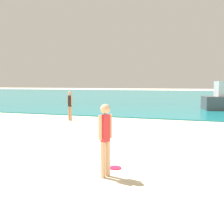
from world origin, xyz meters
TOP-DOWN VIEW (x-y plane):
  - water at (0.00, 43.09)m, footprint 160.00×60.00m
  - person_standing at (1.66, 3.50)m, footprint 0.21×0.32m
  - frisbee at (1.67, 4.11)m, footprint 0.28×0.28m
  - person_distant at (-3.15, 11.07)m, footprint 0.34×0.21m

SIDE VIEW (x-z plane):
  - frisbee at x=1.67m, z-range 0.00..0.03m
  - water at x=0.00m, z-range 0.00..0.06m
  - person_standing at x=1.66m, z-range 0.11..1.66m
  - person_distant at x=-3.15m, z-range 0.11..1.66m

